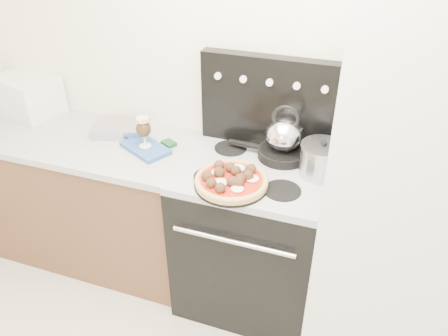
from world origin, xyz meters
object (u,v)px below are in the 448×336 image
at_px(base_cabinet, 89,199).
at_px(beer_glass, 144,132).
at_px(tea_kettle, 284,132).
at_px(oven_mitt, 146,148).
at_px(pizza_pan, 231,184).
at_px(stove_body, 251,238).
at_px(toaster_oven, 28,95).
at_px(fridge, 399,192).
at_px(stock_pot, 322,160).
at_px(skillet, 283,153).
at_px(pizza, 231,179).

xyz_separation_m(base_cabinet, beer_glass, (0.47, -0.01, 0.58)).
relative_size(beer_glass, tea_kettle, 0.84).
xyz_separation_m(oven_mitt, pizza_pan, (0.57, -0.20, 0.01)).
height_order(base_cabinet, oven_mitt, oven_mitt).
bearing_deg(stove_body, toaster_oven, 172.42).
relative_size(fridge, beer_glass, 10.65).
bearing_deg(beer_glass, oven_mitt, 0.00).
bearing_deg(stove_body, stock_pot, 10.29).
bearing_deg(toaster_oven, oven_mitt, 2.20).
bearing_deg(stock_pot, stove_body, -169.71).
bearing_deg(tea_kettle, stove_body, -106.67).
bearing_deg(stove_body, fridge, -2.05).
xyz_separation_m(toaster_oven, tea_kettle, (1.68, -0.06, 0.05)).
relative_size(oven_mitt, stock_pot, 1.33).
height_order(stove_body, stock_pot, stock_pot).
bearing_deg(base_cabinet, skillet, 6.02).
height_order(base_cabinet, stock_pot, stock_pot).
height_order(beer_glass, pizza, beer_glass).
bearing_deg(stock_pot, fridge, -12.65).
bearing_deg(skillet, beer_glass, -169.25).
xyz_separation_m(oven_mitt, tea_kettle, (0.75, 0.14, 0.16)).
relative_size(toaster_oven, stock_pot, 1.79).
bearing_deg(pizza, base_cabinet, 168.48).
height_order(oven_mitt, pizza_pan, pizza_pan).
bearing_deg(pizza, stove_body, 71.34).
bearing_deg(pizza, skillet, 62.87).
xyz_separation_m(stove_body, toaster_oven, (-1.57, 0.21, 0.58)).
bearing_deg(fridge, pizza_pan, -167.99).
distance_m(skillet, stock_pot, 0.24).
distance_m(stove_body, oven_mitt, 0.79).
bearing_deg(pizza, tea_kettle, 62.87).
relative_size(tea_kettle, stock_pot, 1.00).
xyz_separation_m(fridge, tea_kettle, (-0.59, 0.18, 0.12)).
relative_size(stove_body, oven_mitt, 3.11).
relative_size(base_cabinet, toaster_oven, 3.80).
distance_m(toaster_oven, beer_glass, 0.95).
relative_size(pizza_pan, stock_pot, 1.69).
relative_size(beer_glass, pizza, 0.51).
bearing_deg(stock_pot, skillet, 156.29).
bearing_deg(stove_body, skillet, 54.03).
xyz_separation_m(base_cabinet, pizza, (1.04, -0.21, 0.53)).
height_order(fridge, pizza_pan, fridge).
distance_m(base_cabinet, beer_glass, 0.75).
bearing_deg(stove_body, tea_kettle, 54.03).
height_order(oven_mitt, skillet, skillet).
bearing_deg(pizza, toaster_oven, 165.25).
xyz_separation_m(oven_mitt, stock_pot, (0.96, 0.05, 0.09)).
distance_m(fridge, toaster_oven, 2.28).
distance_m(beer_glass, stock_pot, 0.96).
bearing_deg(tea_kettle, pizza, -97.82).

